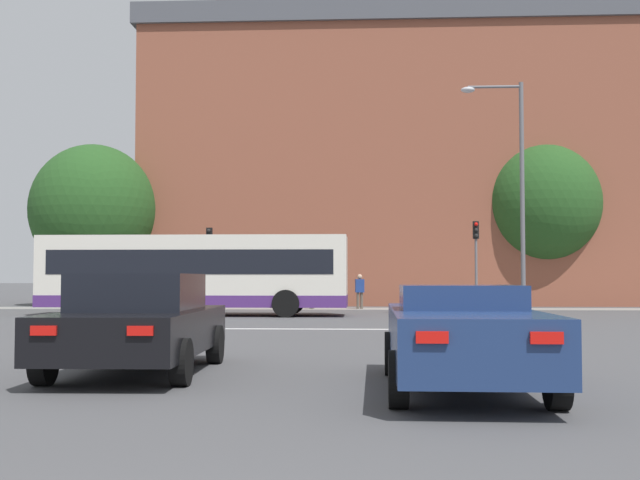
# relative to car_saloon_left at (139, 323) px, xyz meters

# --- Properties ---
(stop_line_strip) EXTENTS (9.74, 0.30, 0.01)m
(stop_line_strip) POSITION_rel_car_saloon_left_xyz_m (2.38, 10.49, -0.76)
(stop_line_strip) COLOR silver
(stop_line_strip) RESTS_ON ground_plane
(far_pavement) EXTENTS (70.83, 2.50, 0.01)m
(far_pavement) POSITION_rel_car_saloon_left_xyz_m (2.38, 25.18, -0.76)
(far_pavement) COLOR gray
(far_pavement) RESTS_ON ground_plane
(brick_civic_building) EXTENTS (29.49, 11.22, 22.72)m
(brick_civic_building) POSITION_rel_car_saloon_left_xyz_m (6.04, 33.58, 7.27)
(brick_civic_building) COLOR brown
(brick_civic_building) RESTS_ON ground_plane
(car_saloon_left) EXTENTS (2.15, 4.63, 1.50)m
(car_saloon_left) POSITION_rel_car_saloon_left_xyz_m (0.00, 0.00, 0.00)
(car_saloon_left) COLOR black
(car_saloon_left) RESTS_ON ground_plane
(car_roadster_right) EXTENTS (1.99, 4.94, 1.34)m
(car_roadster_right) POSITION_rel_car_saloon_left_xyz_m (4.64, -1.53, -0.05)
(car_roadster_right) COLOR navy
(car_roadster_right) RESTS_ON ground_plane
(bus_crossing_lead) EXTENTS (11.54, 2.70, 3.01)m
(bus_crossing_lead) POSITION_rel_car_saloon_left_xyz_m (-3.00, 18.21, 0.85)
(bus_crossing_lead) COLOR silver
(bus_crossing_lead) RESTS_ON ground_plane
(traffic_light_far_left) EXTENTS (0.26, 0.31, 3.71)m
(traffic_light_far_left) POSITION_rel_car_saloon_left_xyz_m (-3.62, 24.11, 1.76)
(traffic_light_far_left) COLOR slate
(traffic_light_far_left) RESTS_ON ground_plane
(traffic_light_far_right) EXTENTS (0.26, 0.31, 4.00)m
(traffic_light_far_right) POSITION_rel_car_saloon_left_xyz_m (8.50, 24.68, 1.94)
(traffic_light_far_right) COLOR slate
(traffic_light_far_right) RESTS_ON ground_plane
(street_lamp_junction) EXTENTS (2.24, 0.36, 8.49)m
(street_lamp_junction) POSITION_rel_car_saloon_left_xyz_m (8.75, 17.01, 4.33)
(street_lamp_junction) COLOR slate
(street_lamp_junction) RESTS_ON ground_plane
(pedestrian_waiting) EXTENTS (0.46, 0.39, 1.71)m
(pedestrian_waiting) POSITION_rel_car_saloon_left_xyz_m (-0.86, 25.73, 0.24)
(pedestrian_waiting) COLOR black
(pedestrian_waiting) RESTS_ON ground_plane
(pedestrian_walking_east) EXTENTS (0.43, 0.27, 1.60)m
(pedestrian_walking_east) POSITION_rel_car_saloon_left_xyz_m (3.22, 24.78, 0.16)
(pedestrian_walking_east) COLOR brown
(pedestrian_walking_east) RESTS_ON ground_plane
(pedestrian_walking_west) EXTENTS (0.43, 0.45, 1.70)m
(pedestrian_walking_west) POSITION_rel_car_saloon_left_xyz_m (1.01, 24.96, 0.23)
(pedestrian_walking_west) COLOR brown
(pedestrian_walking_west) RESTS_ON ground_plane
(tree_by_building) EXTENTS (6.37, 6.37, 8.23)m
(tree_by_building) POSITION_rel_car_saloon_left_xyz_m (-10.36, 28.07, 4.12)
(tree_by_building) COLOR #4C3823
(tree_by_building) RESTS_ON ground_plane
(tree_kerbside) EXTENTS (5.91, 5.91, 8.31)m
(tree_kerbside) POSITION_rel_car_saloon_left_xyz_m (12.53, 29.31, 4.44)
(tree_kerbside) COLOR #4C3823
(tree_kerbside) RESTS_ON ground_plane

